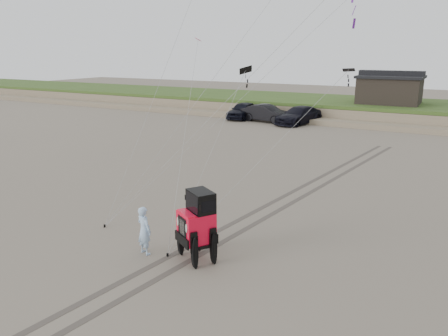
{
  "coord_description": "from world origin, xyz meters",
  "views": [
    {
      "loc": [
        8.96,
        -11.5,
        7.06
      ],
      "look_at": [
        1.0,
        3.0,
        2.6
      ],
      "focal_mm": 35.0,
      "sensor_mm": 36.0,
      "label": 1
    }
  ],
  "objects_px": {
    "cabin": "(390,89)",
    "truck_c": "(299,115)",
    "truck_b": "(266,113)",
    "man": "(144,230)",
    "jeep": "(196,233)",
    "truck_a": "(243,110)"
  },
  "relations": [
    {
      "from": "truck_a",
      "to": "jeep",
      "type": "relative_size",
      "value": 0.96
    },
    {
      "from": "truck_c",
      "to": "jeep",
      "type": "bearing_deg",
      "value": -61.57
    },
    {
      "from": "cabin",
      "to": "jeep",
      "type": "distance_m",
      "value": 36.82
    },
    {
      "from": "truck_a",
      "to": "man",
      "type": "height_order",
      "value": "man"
    },
    {
      "from": "truck_b",
      "to": "truck_a",
      "type": "bearing_deg",
      "value": 83.98
    },
    {
      "from": "truck_c",
      "to": "truck_b",
      "type": "bearing_deg",
      "value": -159.56
    },
    {
      "from": "truck_b",
      "to": "cabin",
      "type": "bearing_deg",
      "value": -46.23
    },
    {
      "from": "truck_b",
      "to": "jeep",
      "type": "xyz_separation_m",
      "value": [
        10.05,
        -29.25,
        0.12
      ]
    },
    {
      "from": "truck_a",
      "to": "truck_b",
      "type": "xyz_separation_m",
      "value": [
        3.08,
        -0.8,
        -0.0
      ]
    },
    {
      "from": "cabin",
      "to": "truck_c",
      "type": "height_order",
      "value": "cabin"
    },
    {
      "from": "truck_a",
      "to": "truck_b",
      "type": "relative_size",
      "value": 0.97
    },
    {
      "from": "cabin",
      "to": "man",
      "type": "bearing_deg",
      "value": -93.75
    },
    {
      "from": "jeep",
      "to": "man",
      "type": "distance_m",
      "value": 1.94
    },
    {
      "from": "man",
      "to": "truck_c",
      "type": "bearing_deg",
      "value": -64.83
    },
    {
      "from": "man",
      "to": "truck_a",
      "type": "bearing_deg",
      "value": -53.7
    },
    {
      "from": "cabin",
      "to": "truck_c",
      "type": "relative_size",
      "value": 1.09
    },
    {
      "from": "cabin",
      "to": "truck_b",
      "type": "distance_m",
      "value": 13.22
    },
    {
      "from": "truck_b",
      "to": "truck_c",
      "type": "xyz_separation_m",
      "value": [
        3.37,
        0.28,
        -0.02
      ]
    },
    {
      "from": "cabin",
      "to": "truck_b",
      "type": "relative_size",
      "value": 1.21
    },
    {
      "from": "truck_b",
      "to": "man",
      "type": "height_order",
      "value": "man"
    },
    {
      "from": "truck_c",
      "to": "cabin",
      "type": "bearing_deg",
      "value": 60.53
    },
    {
      "from": "truck_b",
      "to": "man",
      "type": "bearing_deg",
      "value": -156.06
    }
  ]
}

